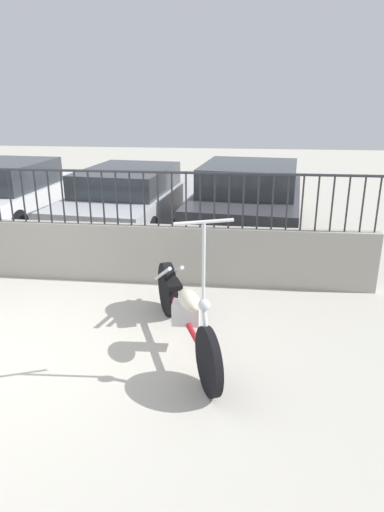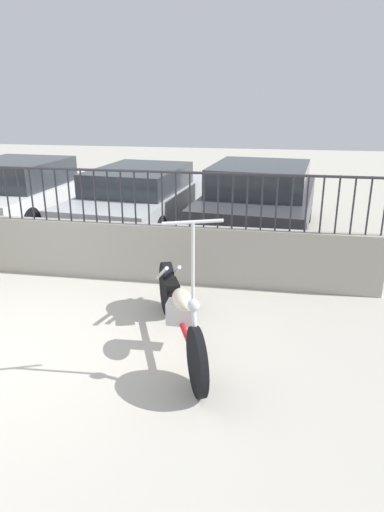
% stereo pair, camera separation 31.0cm
% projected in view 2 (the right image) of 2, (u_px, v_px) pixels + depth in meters
% --- Properties ---
extents(ground_plane, '(40.00, 40.00, 0.00)m').
position_uv_depth(ground_plane, '(7.00, 353.00, 4.74)').
color(ground_plane, '#B7B2A5').
extents(low_wall, '(8.25, 0.18, 0.83)m').
position_uv_depth(low_wall, '(86.00, 249.00, 6.65)').
color(low_wall, '#9E998E').
rests_on(low_wall, ground_plane).
extents(fence_railing, '(8.25, 0.04, 0.75)m').
position_uv_depth(fence_railing, '(81.00, 186.00, 6.34)').
color(fence_railing, '#2D2D33').
rests_on(fence_railing, low_wall).
extents(motorcycle_red, '(1.03, 2.23, 1.56)m').
position_uv_depth(motorcycle_red, '(178.00, 307.00, 4.87)').
color(motorcycle_red, black).
rests_on(motorcycle_red, ground_plane).
extents(car_white, '(2.13, 4.18, 1.31)m').
position_uv_depth(car_white, '(23.00, 191.00, 9.46)').
color(car_white, black).
rests_on(car_white, ground_plane).
extents(car_silver, '(2.15, 4.70, 1.23)m').
position_uv_depth(car_silver, '(143.00, 197.00, 9.05)').
color(car_silver, black).
rests_on(car_silver, ground_plane).
extents(car_dark_grey, '(2.26, 4.24, 1.37)m').
position_uv_depth(car_dark_grey, '(260.00, 200.00, 8.50)').
color(car_dark_grey, black).
rests_on(car_dark_grey, ground_plane).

